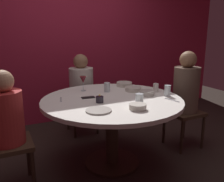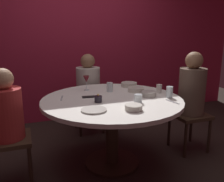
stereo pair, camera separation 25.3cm
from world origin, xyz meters
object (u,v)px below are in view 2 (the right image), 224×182
(seated_diner_left, at_px, (6,115))
(cup_near_candle, at_px, (138,99))
(cell_phone, at_px, (89,97))
(cup_center_front, at_px, (159,89))
(cup_by_left_diner, at_px, (110,87))
(seated_diner_back, at_px, (88,84))
(bowl_sauce_side, at_px, (136,90))
(dining_table, at_px, (112,111))
(bowl_serving_large, at_px, (129,84))
(dinner_plate, at_px, (94,110))
(wine_glass, at_px, (86,80))
(cup_by_right_diner, at_px, (169,92))
(seated_diner_right, at_px, (192,91))
(bowl_salad_center, at_px, (134,107))
(bowl_small_white, at_px, (149,94))
(candle_holder, at_px, (98,99))

(seated_diner_left, xyz_separation_m, cup_near_candle, (1.22, -0.24, 0.10))
(cell_phone, distance_m, cup_center_front, 0.81)
(cup_by_left_diner, bearing_deg, seated_diner_back, 96.06)
(cell_phone, height_order, bowl_sauce_side, bowl_sauce_side)
(dining_table, relative_size, seated_diner_back, 1.30)
(bowl_serving_large, xyz_separation_m, cup_center_front, (0.19, -0.41, 0.02))
(seated_diner_back, xyz_separation_m, cup_by_left_diner, (0.08, -0.71, 0.10))
(dining_table, relative_size, cup_center_front, 15.29)
(dinner_plate, relative_size, cup_by_left_diner, 2.13)
(seated_diner_back, distance_m, cup_by_left_diner, 0.72)
(wine_glass, distance_m, cup_by_left_diner, 0.29)
(seated_diner_left, distance_m, cup_by_right_diner, 1.63)
(cup_by_right_diner, bearing_deg, seated_diner_left, 173.83)
(bowl_serving_large, height_order, cup_by_left_diner, cup_by_left_diner)
(bowl_sauce_side, xyz_separation_m, cup_by_right_diner, (0.22, -0.36, 0.03))
(bowl_serving_large, relative_size, cup_by_right_diner, 1.68)
(seated_diner_left, distance_m, seated_diner_right, 2.05)
(wine_glass, relative_size, cup_by_right_diner, 1.48)
(cup_center_front, bearing_deg, dining_table, -175.78)
(wine_glass, bearing_deg, seated_diner_back, 73.69)
(bowl_salad_center, bearing_deg, seated_diner_back, 91.92)
(dining_table, xyz_separation_m, wine_glass, (-0.16, 0.44, 0.27))
(dinner_plate, bearing_deg, cup_by_right_diner, 9.87)
(dinner_plate, xyz_separation_m, bowl_salad_center, (0.34, -0.10, 0.02))
(bowl_small_white, distance_m, cup_by_right_diner, 0.22)
(candle_holder, bearing_deg, seated_diner_right, 4.00)
(seated_diner_right, distance_m, cup_near_candle, 0.86)
(bowl_salad_center, height_order, bowl_sauce_side, same)
(seated_diner_back, distance_m, candle_holder, 1.10)
(seated_diner_back, relative_size, cup_near_candle, 13.32)
(cell_phone, bearing_deg, bowl_small_white, 80.23)
(seated_diner_back, relative_size, cup_by_right_diner, 9.57)
(bowl_small_white, xyz_separation_m, cup_by_right_diner, (0.18, -0.12, 0.03))
(seated_diner_back, relative_size, cell_phone, 8.14)
(seated_diner_left, xyz_separation_m, cup_center_front, (1.62, 0.04, 0.10))
(bowl_small_white, distance_m, cup_near_candle, 0.29)
(seated_diner_right, height_order, cup_near_candle, seated_diner_right)
(bowl_salad_center, distance_m, cup_near_candle, 0.24)
(seated_diner_left, relative_size, wine_glass, 6.42)
(bowl_sauce_side, height_order, cup_by_right_diner, cup_by_right_diner)
(cup_near_candle, bearing_deg, cup_center_front, 35.10)
(bowl_salad_center, distance_m, cup_by_right_diner, 0.60)
(seated_diner_left, height_order, dinner_plate, seated_diner_left)
(cup_by_left_diner, distance_m, cup_center_front, 0.57)
(seated_diner_right, distance_m, cell_phone, 1.24)
(bowl_serving_large, distance_m, cup_center_front, 0.46)
(seated_diner_back, distance_m, seated_diner_right, 1.42)
(bowl_serving_large, height_order, bowl_sauce_side, bowl_serving_large)
(wine_glass, distance_m, bowl_small_white, 0.76)
(dining_table, bearing_deg, cup_by_left_diner, 75.22)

